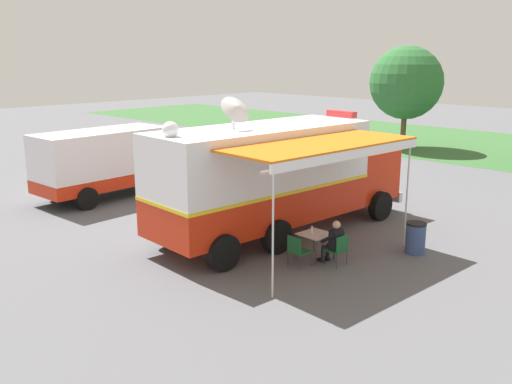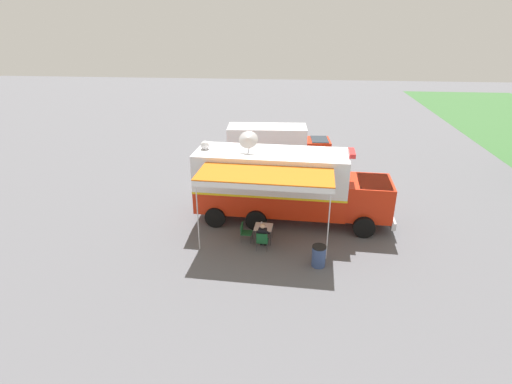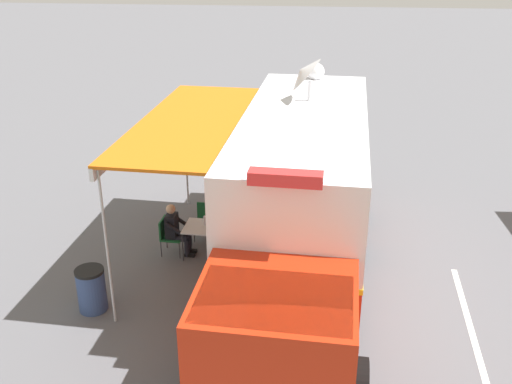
# 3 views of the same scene
# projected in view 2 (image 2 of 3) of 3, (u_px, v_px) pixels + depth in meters

# --- Properties ---
(ground_plane) EXTENTS (100.00, 100.00, 0.00)m
(ground_plane) POSITION_uv_depth(u_px,v_px,m) (270.00, 218.00, 20.37)
(ground_plane) COLOR #5B5B60
(lot_stripe) EXTENTS (0.36, 4.80, 0.01)m
(lot_stripe) POSITION_uv_depth(u_px,v_px,m) (314.00, 194.00, 23.19)
(lot_stripe) COLOR silver
(lot_stripe) RESTS_ON ground
(command_truck) EXTENTS (5.14, 9.60, 4.53)m
(command_truck) POSITION_uv_depth(u_px,v_px,m) (286.00, 184.00, 19.47)
(command_truck) COLOR red
(command_truck) RESTS_ON ground
(folding_table) EXTENTS (0.84, 0.84, 0.73)m
(folding_table) POSITION_uv_depth(u_px,v_px,m) (263.00, 228.00, 18.04)
(folding_table) COLOR silver
(folding_table) RESTS_ON ground
(water_bottle) EXTENTS (0.07, 0.07, 0.22)m
(water_bottle) POSITION_uv_depth(u_px,v_px,m) (262.00, 224.00, 18.03)
(water_bottle) COLOR silver
(water_bottle) RESTS_ON folding_table
(folding_chair_at_table) EXTENTS (0.50, 0.50, 0.87)m
(folding_chair_at_table) POSITION_uv_depth(u_px,v_px,m) (262.00, 240.00, 17.37)
(folding_chair_at_table) COLOR #19562D
(folding_chair_at_table) RESTS_ON ground
(folding_chair_beside_table) EXTENTS (0.50, 0.50, 0.87)m
(folding_chair_beside_table) POSITION_uv_depth(u_px,v_px,m) (244.00, 231.00, 18.11)
(folding_chair_beside_table) COLOR #19562D
(folding_chair_beside_table) RESTS_ON ground
(seated_responder) EXTENTS (0.68, 0.57, 1.25)m
(seated_responder) POSITION_uv_depth(u_px,v_px,m) (263.00, 235.00, 17.48)
(seated_responder) COLOR black
(seated_responder) RESTS_ON ground
(trash_bin) EXTENTS (0.57, 0.57, 0.91)m
(trash_bin) POSITION_uv_depth(u_px,v_px,m) (319.00, 256.00, 16.30)
(trash_bin) COLOR #384C7F
(trash_bin) RESTS_ON ground
(support_truck) EXTENTS (2.65, 6.91, 2.70)m
(support_truck) POSITION_uv_depth(u_px,v_px,m) (275.00, 145.00, 27.20)
(support_truck) COLOR white
(support_truck) RESTS_ON ground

